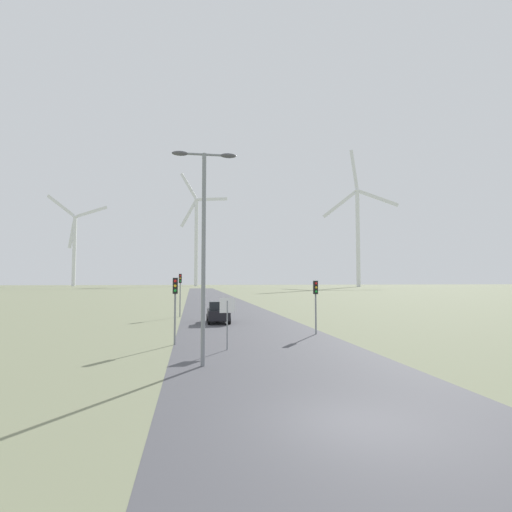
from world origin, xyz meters
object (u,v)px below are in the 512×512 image
object	(u,v)px
stop_sign_near	(227,313)
wind_turbine_center	(358,227)
streetlamp	(204,230)
traffic_light_post_mid_left	(180,285)
traffic_light_post_near_right	(316,295)
traffic_light_post_near_left	(175,295)
wind_turbine_far_left	(74,243)
wind_turbine_left	(196,234)
car_approaching	(218,312)

from	to	relation	value
stop_sign_near	wind_turbine_center	bearing A→B (deg)	64.60
stop_sign_near	wind_turbine_center	distance (m)	207.95
streetlamp	traffic_light_post_mid_left	xyz separation A→B (m)	(-1.62, 22.98, -2.69)
traffic_light_post_near_right	traffic_light_post_mid_left	size ratio (longest dim) A/B	0.84
traffic_light_post_near_right	traffic_light_post_near_left	bearing A→B (deg)	-162.01
traffic_light_post_near_left	traffic_light_post_near_right	distance (m)	9.65
streetlamp	traffic_light_post_near_right	size ratio (longest dim) A/B	2.56
stop_sign_near	traffic_light_post_mid_left	xyz separation A→B (m)	(-2.98, 19.24, 1.20)
wind_turbine_far_left	wind_turbine_left	size ratio (longest dim) A/B	0.78
stop_sign_near	wind_turbine_far_left	xyz separation A→B (m)	(-72.47, 234.36, 24.45)
traffic_light_post_near_left	wind_turbine_far_left	bearing A→B (deg)	106.71
streetlamp	wind_turbine_left	size ratio (longest dim) A/B	0.13
stop_sign_near	traffic_light_post_near_left	world-z (taller)	traffic_light_post_near_left
stop_sign_near	traffic_light_post_near_right	world-z (taller)	traffic_light_post_near_right
stop_sign_near	wind_turbine_left	bearing A→B (deg)	89.86
stop_sign_near	traffic_light_post_near_left	xyz separation A→B (m)	(-2.76, 2.10, 0.85)
traffic_light_post_near_left	wind_turbine_far_left	world-z (taller)	wind_turbine_far_left
wind_turbine_far_left	traffic_light_post_near_left	bearing A→B (deg)	-73.29
stop_sign_near	traffic_light_post_mid_left	bearing A→B (deg)	98.80
stop_sign_near	car_approaching	xyz separation A→B (m)	(0.40, 13.29, -0.99)
streetlamp	wind_turbine_center	world-z (taller)	wind_turbine_center
streetlamp	stop_sign_near	size ratio (longest dim) A/B	3.37
traffic_light_post_near_right	wind_turbine_left	bearing A→B (deg)	91.53
traffic_light_post_near_left	wind_turbine_far_left	size ratio (longest dim) A/B	0.07
stop_sign_near	traffic_light_post_mid_left	distance (m)	19.51
traffic_light_post_near_left	wind_turbine_far_left	xyz separation A→B (m)	(-69.71, 232.26, 23.60)
wind_turbine_far_left	traffic_light_post_mid_left	bearing A→B (deg)	-72.10
streetlamp	traffic_light_post_near_left	world-z (taller)	streetlamp
traffic_light_post_near_left	traffic_light_post_near_right	xyz separation A→B (m)	(9.18, 2.98, -0.12)
streetlamp	traffic_light_post_near_left	xyz separation A→B (m)	(-1.41, 5.83, -3.04)
traffic_light_post_near_left	wind_turbine_left	bearing A→B (deg)	89.15
stop_sign_near	wind_turbine_far_left	size ratio (longest dim) A/B	0.05
traffic_light_post_near_right	wind_turbine_far_left	size ratio (longest dim) A/B	0.07
streetlamp	traffic_light_post_near_right	distance (m)	12.17
streetlamp	traffic_light_post_near_left	distance (m)	6.73
traffic_light_post_near_left	car_approaching	bearing A→B (deg)	74.21
traffic_light_post_near_left	traffic_light_post_near_right	size ratio (longest dim) A/B	1.05
wind_turbine_left	traffic_light_post_near_left	bearing A→B (deg)	-90.85
streetlamp	car_approaching	world-z (taller)	streetlamp
streetlamp	wind_turbine_center	distance (m)	211.33
traffic_light_post_mid_left	wind_turbine_far_left	size ratio (longest dim) A/B	0.08
stop_sign_near	car_approaching	bearing A→B (deg)	88.28
traffic_light_post_near_left	car_approaching	distance (m)	11.77
car_approaching	wind_turbine_far_left	bearing A→B (deg)	108.24
wind_turbine_left	wind_turbine_center	distance (m)	96.08
stop_sign_near	car_approaching	size ratio (longest dim) A/B	0.66
streetlamp	car_approaching	bearing A→B (deg)	84.11
traffic_light_post_mid_left	car_approaching	distance (m)	7.18
traffic_light_post_near_left	traffic_light_post_near_right	bearing A→B (deg)	17.99
traffic_light_post_near_right	streetlamp	bearing A→B (deg)	-131.39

